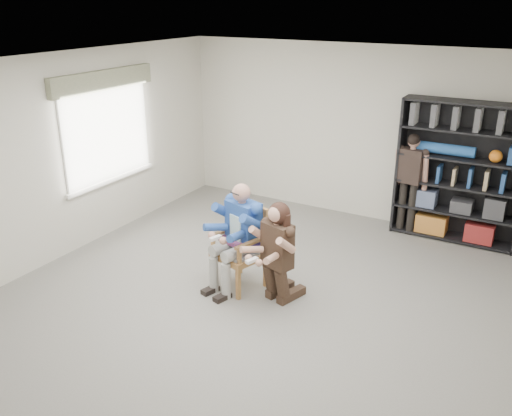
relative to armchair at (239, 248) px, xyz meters
The scene contains 8 objects.
room_shell 1.05m from the armchair, 51.22° to the right, with size 6.00×7.00×2.80m, color beige, non-canonical shape.
floor 0.79m from the armchair, 51.22° to the right, with size 6.00×7.00×0.01m, color slate.
window_left 2.86m from the armchair, 168.06° to the left, with size 0.16×2.00×1.75m, color white, non-canonical shape.
armchair is the anchor object (origin of this frame).
seated_man 0.16m from the armchair, 90.00° to the left, with size 0.59×0.83×1.38m, color #1D4F9B, non-canonical shape.
kneeling_woman 0.60m from the armchair, 11.69° to the right, with size 0.53×0.85×1.26m, color #322119, non-canonical shape.
bookshelf 3.54m from the armchair, 53.86° to the left, with size 1.80×0.38×2.10m, color black, non-canonical shape.
standing_man 3.07m from the armchair, 63.05° to the left, with size 0.49×0.27×1.58m, color #2C211D, non-canonical shape.
Camera 1 is at (2.84, -4.75, 3.47)m, focal length 38.00 mm.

